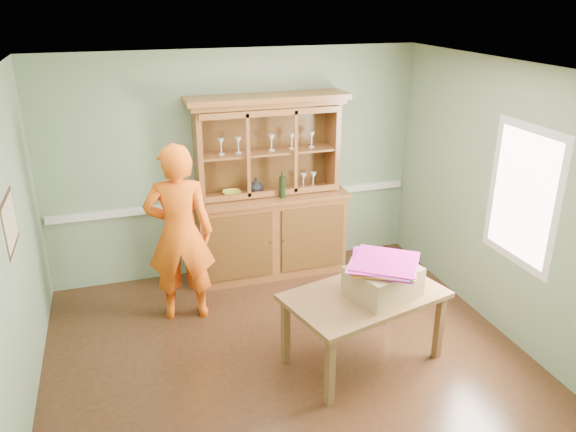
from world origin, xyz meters
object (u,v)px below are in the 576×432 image
object	(u,v)px
china_hutch	(270,214)
dining_table	(364,302)
cardboard_box	(383,281)
person	(180,234)

from	to	relation	value
china_hutch	dining_table	distance (m)	2.06
dining_table	cardboard_box	bearing A→B (deg)	-39.67
china_hutch	person	bearing A→B (deg)	-148.20
china_hutch	cardboard_box	distance (m)	2.15
cardboard_box	dining_table	bearing A→B (deg)	154.99
china_hutch	cardboard_box	world-z (taller)	china_hutch
person	china_hutch	bearing A→B (deg)	-139.05
dining_table	person	xyz separation A→B (m)	(-1.50, 1.31, 0.33)
dining_table	person	world-z (taller)	person
dining_table	cardboard_box	distance (m)	0.27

